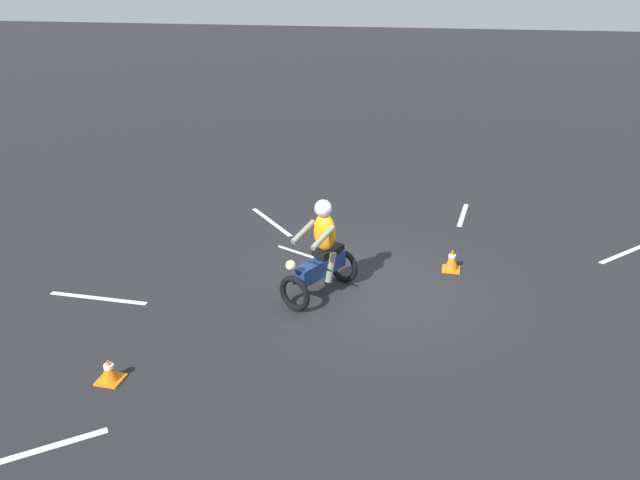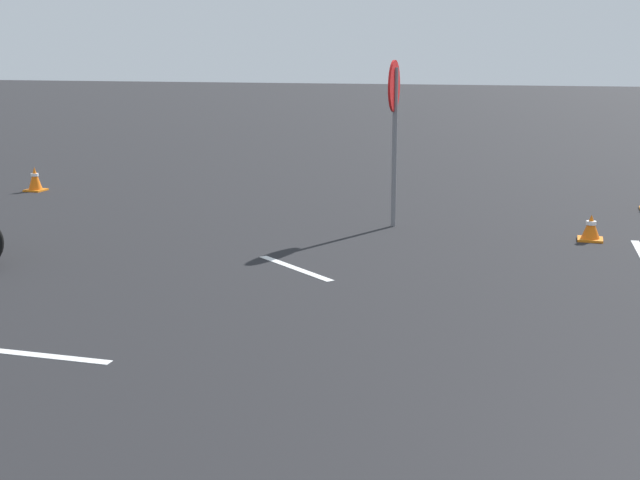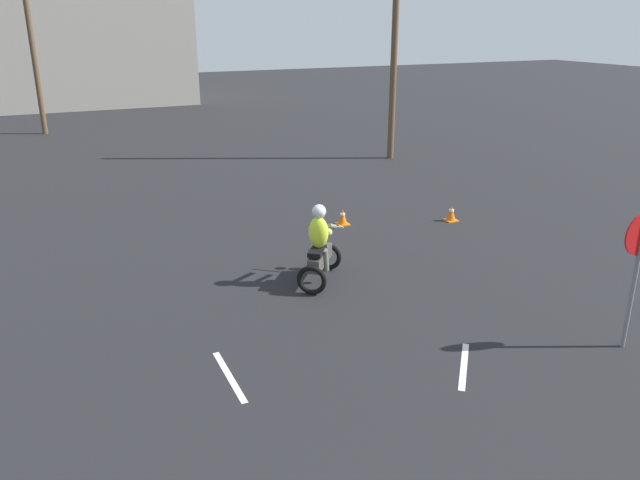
# 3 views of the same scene
# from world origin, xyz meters

# --- Properties ---
(stop_sign) EXTENTS (0.70, 0.08, 2.30)m
(stop_sign) POSITION_xyz_m (7.41, 4.47, 1.63)
(stop_sign) COLOR slate
(stop_sign) RESTS_ON ground
(traffic_cone_mid_left) EXTENTS (0.32, 0.32, 0.43)m
(traffic_cone_mid_left) POSITION_xyz_m (8.84, 11.15, 0.21)
(traffic_cone_mid_left) COLOR orange
(traffic_cone_mid_left) RESTS_ON ground
(traffic_cone_far_center) EXTENTS (0.32, 0.32, 0.34)m
(traffic_cone_far_center) POSITION_xyz_m (7.17, 1.80, 0.16)
(traffic_cone_far_center) COLOR orange
(traffic_cone_far_center) RESTS_ON ground
(lane_stripe_ne) EXTENTS (0.98, 1.16, 0.01)m
(lane_stripe_ne) POSITION_xyz_m (4.67, 5.05, 0.00)
(lane_stripe_ne) COLOR silver
(lane_stripe_ne) RESTS_ON ground
(lane_stripe_n) EXTENTS (0.11, 1.53, 0.01)m
(lane_stripe_n) POSITION_xyz_m (1.28, 6.28, 0.00)
(lane_stripe_n) COLOR silver
(lane_stripe_n) RESTS_ON ground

